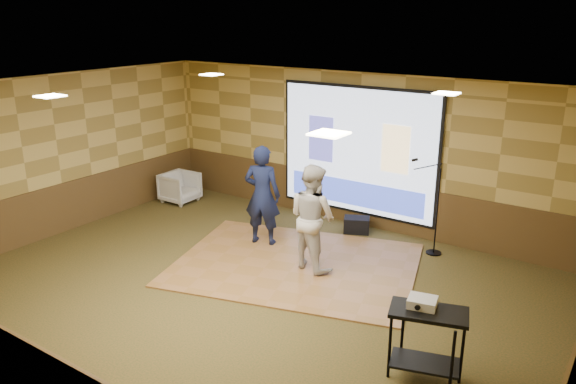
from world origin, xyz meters
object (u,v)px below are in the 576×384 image
Objects in this scene: dance_floor at (296,264)px; duffel_bag at (357,225)px; projector_screen at (357,152)px; player_right at (312,217)px; player_left at (262,195)px; av_table at (427,333)px; mic_stand at (433,227)px; banquet_chair at (180,187)px; projector at (422,302)px.

duffel_bag is (0.16, 1.89, 0.14)m from dance_floor.
projector_screen is 0.84× the size of dance_floor.
player_left is at bearing -1.70° from player_right.
player_left reaches higher than player_right.
projector_screen reaches higher than player_right.
av_table is 3.73m from mic_stand.
mic_stand reaches higher than duffel_bag.
dance_floor is 4.19m from banquet_chair.
projector is at bearing -114.96° from banquet_chair.
projector reaches higher than av_table.
projector_screen is 6.89× the size of duffel_bag.
mic_stand is 3.48× the size of duffel_bag.
dance_floor is (0.09, -2.27, -1.46)m from projector_screen.
projector is at bearing 160.05° from player_right.
av_table is 0.54× the size of mic_stand.
dance_floor is at bearing -109.34° from banquet_chair.
projector_screen is 2.70m from dance_floor.
projector_screen is 1.89× the size of player_right.
player_right is (0.37, -2.23, -0.57)m from projector_screen.
av_table is at bearing -30.89° from dance_floor.
player_right reaches higher than mic_stand.
mic_stand reaches higher than banquet_chair.
player_left is at bearing -116.45° from projector_screen.
projector reaches higher than dance_floor.
projector reaches higher than duffel_bag.
player_left is (-0.92, -1.85, -0.54)m from projector_screen.
duffel_bag is at bearing 85.15° from dance_floor.
duffel_bag is at bearing -71.51° from player_right.
av_table is 0.35m from projector.
player_right is at bearing 146.21° from player_left.
projector is 3.68m from mic_stand.
player_right is (0.28, 0.05, 0.89)m from dance_floor.
projector_screen is 2.10m from mic_stand.
mic_stand is at bearing 109.24° from av_table.
mic_stand reaches higher than projector.
projector is (2.54, -1.75, 0.05)m from player_right.
projector is (2.91, -3.98, -0.52)m from projector_screen.
player_left is at bearing -172.46° from mic_stand.
projector_screen is 1.82× the size of player_left.
dance_floor is 5.39× the size of banquet_chair.
player_left is at bearing 138.98° from projector.
projector_screen reaches higher than duffel_bag.
dance_floor is at bearing -152.68° from mic_stand.
projector reaches higher than banquet_chair.
player_right is 3.21m from av_table.
av_table is 2.88× the size of projector.
projector_screen is at bearing 145.26° from mic_stand.
projector is at bearing -31.12° from dance_floor.
player_left is at bearing 156.93° from dance_floor.
player_left is 3.78× the size of duffel_bag.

